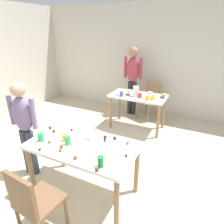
{
  "coord_description": "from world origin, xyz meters",
  "views": [
    {
      "loc": [
        1.17,
        -1.75,
        2.08
      ],
      "look_at": [
        -0.05,
        0.72,
        0.9
      ],
      "focal_mm": 32.28,
      "sensor_mm": 36.0,
      "label": 1
    }
  ],
  "objects": [
    {
      "name": "donut_far_0",
      "position": [
        0.39,
        2.13,
        0.77
      ],
      "size": [
        0.11,
        0.11,
        0.03
      ],
      "primitive_type": "torus",
      "color": "brown",
      "rests_on": "dining_table_far"
    },
    {
      "name": "cup_far_3",
      "position": [
        -0.02,
        1.95,
        0.8
      ],
      "size": [
        0.07,
        0.07,
        0.1
      ],
      "primitive_type": "cylinder",
      "color": "red",
      "rests_on": "dining_table_far"
    },
    {
      "name": "cake_ball_8",
      "position": [
        0.33,
        -0.37,
        0.77
      ],
      "size": [
        0.04,
        0.04,
        0.04
      ],
      "primitive_type": "sphere",
      "color": "brown",
      "rests_on": "dining_table_near"
    },
    {
      "name": "cup_near_1",
      "position": [
        -0.59,
        -0.18,
        0.8
      ],
      "size": [
        0.08,
        0.08,
        0.1
      ],
      "primitive_type": "cylinder",
      "color": "green",
      "rests_on": "dining_table_near"
    },
    {
      "name": "ground_plane",
      "position": [
        0.0,
        0.0,
        0.0
      ],
      "size": [
        6.4,
        6.4,
        0.0
      ],
      "primitive_type": "plane",
      "color": "beige"
    },
    {
      "name": "mixing_bowl",
      "position": [
        -0.03,
        0.17,
        0.79
      ],
      "size": [
        0.18,
        0.18,
        0.08
      ],
      "primitive_type": "cylinder",
      "color": "white",
      "rests_on": "dining_table_near"
    },
    {
      "name": "dining_table_far",
      "position": [
        -0.11,
        2.07,
        0.63
      ],
      "size": [
        1.16,
        0.61,
        0.75
      ],
      "color": "silver",
      "rests_on": "ground_plane"
    },
    {
      "name": "soda_can",
      "position": [
        0.33,
        -0.29,
        0.81
      ],
      "size": [
        0.07,
        0.07,
        0.12
      ],
      "primitive_type": "cylinder",
      "color": "#198438",
      "rests_on": "dining_table_near"
    },
    {
      "name": "cup_near_0",
      "position": [
        -0.24,
        -0.1,
        0.8
      ],
      "size": [
        0.07,
        0.07,
        0.11
      ],
      "primitive_type": "cylinder",
      "color": "green",
      "rests_on": "dining_table_near"
    },
    {
      "name": "cake_ball_6",
      "position": [
        -0.6,
        0.06,
        0.77
      ],
      "size": [
        0.04,
        0.04,
        0.04
      ],
      "primitive_type": "sphere",
      "color": "#3D2319",
      "rests_on": "dining_table_near"
    },
    {
      "name": "donut_far_3",
      "position": [
        -0.3,
        1.99,
        0.77
      ],
      "size": [
        0.11,
        0.11,
        0.03
      ],
      "primitive_type": "torus",
      "color": "brown",
      "rests_on": "dining_table_far"
    },
    {
      "name": "donut_far_2",
      "position": [
        -0.51,
        1.89,
        0.77
      ],
      "size": [
        0.1,
        0.1,
        0.03
      ],
      "primitive_type": "torus",
      "color": "pink",
      "rests_on": "dining_table_far"
    },
    {
      "name": "person_girl_near",
      "position": [
        -1.03,
        -0.04,
        0.84
      ],
      "size": [
        0.45,
        0.23,
        1.42
      ],
      "color": "#383D4C",
      "rests_on": "ground_plane"
    },
    {
      "name": "cake_ball_12",
      "position": [
        -0.26,
        -0.2,
        0.77
      ],
      "size": [
        0.05,
        0.05,
        0.05
      ],
      "primitive_type": "sphere",
      "color": "brown",
      "rests_on": "dining_table_near"
    },
    {
      "name": "cake_ball_9",
      "position": [
        0.13,
        0.16,
        0.77
      ],
      "size": [
        0.04,
        0.04,
        0.04
      ],
      "primitive_type": "sphere",
      "color": "#3D2319",
      "rests_on": "dining_table_near"
    },
    {
      "name": "cake_ball_13",
      "position": [
        0.1,
        0.22,
        0.77
      ],
      "size": [
        0.05,
        0.05,
        0.05
      ],
      "primitive_type": "sphere",
      "color": "#3D2319",
      "rests_on": "dining_table_near"
    },
    {
      "name": "donut_far_5",
      "position": [
        0.08,
        2.32,
        0.77
      ],
      "size": [
        0.13,
        0.13,
        0.04
      ],
      "primitive_type": "torus",
      "color": "pink",
      "rests_on": "dining_table_far"
    },
    {
      "name": "cake_ball_4",
      "position": [
        0.22,
        0.26,
        0.77
      ],
      "size": [
        0.05,
        0.05,
        0.05
      ],
      "primitive_type": "sphere",
      "color": "#3D2319",
      "rests_on": "dining_table_near"
    },
    {
      "name": "cup_far_2",
      "position": [
        0.15,
        1.87,
        0.8
      ],
      "size": [
        0.08,
        0.08,
        0.1
      ],
      "primitive_type": "cylinder",
      "color": "yellow",
      "rests_on": "dining_table_far"
    },
    {
      "name": "wall_back",
      "position": [
        0.0,
        3.2,
        1.3
      ],
      "size": [
        6.4,
        0.1,
        2.6
      ],
      "primitive_type": "cube",
      "color": "beige",
      "rests_on": "ground_plane"
    },
    {
      "name": "cake_ball_1",
      "position": [
        0.02,
        -0.3,
        0.77
      ],
      "size": [
        0.05,
        0.05,
        0.05
      ],
      "primitive_type": "sphere",
      "color": "brown",
      "rests_on": "dining_table_near"
    },
    {
      "name": "person_adult_far",
      "position": [
        -0.49,
        2.75,
        1.0
      ],
      "size": [
        0.45,
        0.23,
        1.65
      ],
      "color": "#28282D",
      "rests_on": "ground_plane"
    },
    {
      "name": "donut_far_1",
      "position": [
        0.4,
        2.32,
        0.77
      ],
      "size": [
        0.12,
        0.12,
        0.04
      ],
      "primitive_type": "torus",
      "color": "gold",
      "rests_on": "dining_table_far"
    },
    {
      "name": "cake_ball_10",
      "position": [
        0.41,
        0.22,
        0.77
      ],
      "size": [
        0.04,
        0.04,
        0.04
      ],
      "primitive_type": "sphere",
      "color": "brown",
      "rests_on": "dining_table_near"
    },
    {
      "name": "chair_near_table",
      "position": [
        -0.17,
        -0.77,
        0.5
      ],
      "size": [
        0.43,
        0.43,
        0.87
      ],
      "color": "brown",
      "rests_on": "ground_plane"
    },
    {
      "name": "cake_ball_5",
      "position": [
        0.5,
        -0.02,
        0.77
      ],
      "size": [
        0.04,
        0.04,
        0.04
      ],
      "primitive_type": "sphere",
      "color": "brown",
      "rests_on": "dining_table_near"
    },
    {
      "name": "cake_ball_0",
      "position": [
        -0.22,
        -0.27,
        0.77
      ],
      "size": [
        0.04,
        0.04,
        0.04
      ],
      "primitive_type": "sphere",
      "color": "brown",
      "rests_on": "dining_table_near"
    },
    {
      "name": "cup_far_0",
      "position": [
        0.24,
        1.94,
        0.8
      ],
      "size": [
        0.08,
        0.08,
        0.09
      ],
      "primitive_type": "cylinder",
      "color": "yellow",
      "rests_on": "dining_table_far"
    },
    {
      "name": "cup_far_1",
      "position": [
        -0.39,
        1.86,
        0.8
      ],
      "size": [
        0.08,
        0.08,
        0.1
      ],
      "primitive_type": "cylinder",
      "color": "#3351B2",
      "rests_on": "dining_table_far"
    },
    {
      "name": "dining_table_near",
      "position": [
        -0.08,
        -0.03,
        0.65
      ],
      "size": [
        1.34,
        0.74,
        0.75
      ],
      "color": "white",
      "rests_on": "ground_plane"
    },
    {
      "name": "cake_ball_11",
      "position": [
        -0.4,
        0.2,
        0.77
      ],
      "size": [
        0.04,
        0.04,
        0.04
      ],
      "primitive_type": "sphere",
      "color": "#3D2319",
      "rests_on": "dining_table_near"
    },
    {
      "name": "donut_far_4",
      "position": [
        -0.36,
        2.25,
        0.77
      ],
      "size": [
        0.14,
        0.14,
        0.04
      ],
      "primitive_type": "torus",
      "color": "pink",
      "rests_on": "dining_table_far"
    },
    {
      "name": "chair_far_table",
      "position": [
        -0.02,
        2.73,
        0.5
      ],
      "size": [
        0.52,
        0.52,
        0.87
      ],
      "color": "olive",
      "rests_on": "ground_plane"
    },
    {
      "name": "cake_ball_7",
      "position": [
        -0.46,
        -0.18,
        0.77
      ],
      "size": [
        0.04,
        0.04,
        0.04
      ],
      "primitive_type": "sphere",
      "color": "brown",
      "rests_on": "dining_table_near"
    },
    {
      "name": "fork_near",
      "position": [
        0.04,
        -0.05,
        0.75
      ],
      "size": [
        0.17,
        0.02,
        0.01
      ],
      "primitive_type": "cube",
      "color": "silver",
      "rests_on": "dining_table_near"
    },
    {
      "name": "cake_ball_3",
      "position": [
        -0.7,
        0.11,
        0.77
      ],
      "size": [
        0.05,
        0.05,
        0.05
      ],
      "primitive_type": "sphere",
      "color": "brown",
      "rests_on": "dining_table_near"
    },
    {
      "name": "pitcher_far",
      "position": [
        -0.13,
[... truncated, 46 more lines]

